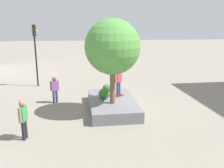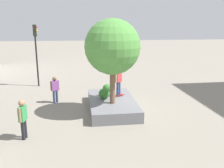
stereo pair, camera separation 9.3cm
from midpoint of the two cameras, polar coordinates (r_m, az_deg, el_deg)
ground_plane at (r=13.74m, az=1.34°, el=-6.17°), size 120.00×120.00×0.00m
planter_ledge at (r=13.75m, az=-0.19°, el=-4.84°), size 4.66×2.55×0.59m
plaza_tree at (r=12.38m, az=-0.08°, el=8.82°), size 2.88×2.88×4.48m
boxwood_shrub at (r=14.86m, az=-1.41°, el=-1.08°), size 0.55×0.55×0.55m
hedge_clump at (r=13.67m, az=-2.11°, el=-2.31°), size 0.61×0.61×0.61m
skateboard at (r=14.20m, az=1.36°, el=-2.73°), size 0.61×0.79×0.07m
skateboarder at (r=13.94m, az=1.38°, el=1.21°), size 0.47×0.45×1.70m
traffic_light_corner at (r=19.27m, az=-18.04°, el=8.84°), size 0.34×0.37×4.74m
bystander_watching at (r=10.73m, az=-20.71°, el=-7.37°), size 0.58×0.29×1.74m
pedestrian_crossing at (r=15.06m, az=-13.72°, el=-0.91°), size 0.38×0.51×1.67m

